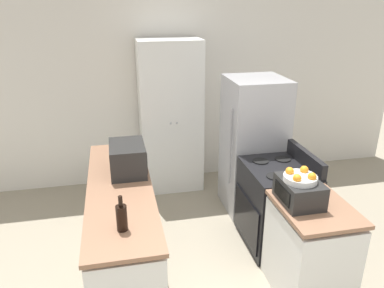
# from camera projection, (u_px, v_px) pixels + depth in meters

# --- Properties ---
(wall_back) EXTENTS (7.00, 0.06, 2.60)m
(wall_back) POSITION_uv_depth(u_px,v_px,m) (171.00, 92.00, 5.26)
(wall_back) COLOR silver
(wall_back) RESTS_ON ground_plane
(counter_left) EXTENTS (0.60, 2.18, 0.89)m
(counter_left) POSITION_uv_depth(u_px,v_px,m) (123.00, 227.00, 3.66)
(counter_left) COLOR silver
(counter_left) RESTS_ON ground_plane
(counter_right) EXTENTS (0.60, 0.73, 0.89)m
(counter_right) POSITION_uv_depth(u_px,v_px,m) (309.00, 251.00, 3.32)
(counter_right) COLOR silver
(counter_right) RESTS_ON ground_plane
(pantry_cabinet) EXTENTS (0.82, 0.55, 2.05)m
(pantry_cabinet) POSITION_uv_depth(u_px,v_px,m) (170.00, 117.00, 5.06)
(pantry_cabinet) COLOR silver
(pantry_cabinet) RESTS_ON ground_plane
(stove) EXTENTS (0.66, 0.78, 1.05)m
(stove) POSITION_uv_depth(u_px,v_px,m) (276.00, 205.00, 4.02)
(stove) COLOR black
(stove) RESTS_ON ground_plane
(refrigerator) EXTENTS (0.69, 0.69, 1.67)m
(refrigerator) POSITION_uv_depth(u_px,v_px,m) (253.00, 146.00, 4.59)
(refrigerator) COLOR #A3A3A8
(refrigerator) RESTS_ON ground_plane
(microwave) EXTENTS (0.35, 0.48, 0.30)m
(microwave) POSITION_uv_depth(u_px,v_px,m) (128.00, 158.00, 3.71)
(microwave) COLOR black
(microwave) RESTS_ON counter_left
(wine_bottle) EXTENTS (0.08, 0.08, 0.29)m
(wine_bottle) POSITION_uv_depth(u_px,v_px,m) (122.00, 217.00, 2.79)
(wine_bottle) COLOR black
(wine_bottle) RESTS_ON counter_left
(toaster_oven) EXTENTS (0.32, 0.40, 0.21)m
(toaster_oven) POSITION_uv_depth(u_px,v_px,m) (299.00, 191.00, 3.17)
(toaster_oven) COLOR black
(toaster_oven) RESTS_ON counter_right
(fruit_bowl) EXTENTS (0.28, 0.28, 0.10)m
(fruit_bowl) POSITION_uv_depth(u_px,v_px,m) (300.00, 177.00, 3.10)
(fruit_bowl) COLOR silver
(fruit_bowl) RESTS_ON toaster_oven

